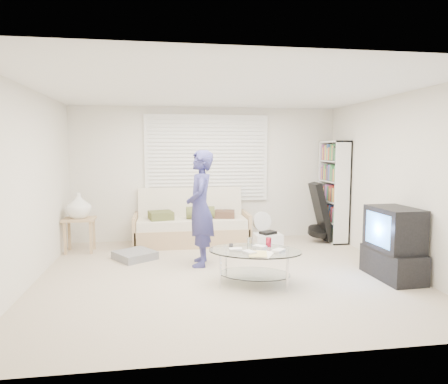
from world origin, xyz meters
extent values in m
plane|color=tan|center=(0.00, 0.00, 0.00)|extent=(5.00, 5.00, 0.00)
cube|color=silver|center=(0.00, 2.25, 1.25)|extent=(5.00, 0.02, 2.50)
cube|color=silver|center=(0.00, -2.25, 1.25)|extent=(5.00, 0.02, 2.50)
cube|color=silver|center=(-2.50, 0.00, 1.25)|extent=(0.02, 4.50, 2.50)
cube|color=silver|center=(2.50, 0.00, 1.25)|extent=(0.02, 4.50, 2.50)
cube|color=white|center=(0.00, 0.00, 2.50)|extent=(5.00, 4.50, 0.02)
cube|color=white|center=(0.00, 2.22, 1.55)|extent=(2.32, 0.06, 1.62)
cube|color=black|center=(0.00, 2.21, 1.55)|extent=(2.20, 0.01, 1.50)
cube|color=silver|center=(0.00, 2.18, 1.55)|extent=(2.16, 0.04, 1.50)
cube|color=silver|center=(0.00, 2.20, 1.55)|extent=(2.32, 0.08, 1.62)
cube|color=tan|center=(-0.32, 1.83, 0.16)|extent=(2.00, 0.80, 0.32)
cube|color=beige|center=(-0.32, 1.81, 0.40)|extent=(1.92, 0.74, 0.16)
cube|color=beige|center=(-0.32, 2.15, 0.70)|extent=(1.92, 0.22, 0.61)
cube|color=tan|center=(-1.33, 1.83, 0.28)|extent=(0.06, 0.80, 0.56)
cube|color=tan|center=(0.68, 1.83, 0.28)|extent=(0.06, 0.80, 0.56)
cube|color=#3E4B25|center=(-0.87, 1.78, 0.55)|extent=(0.47, 0.47, 0.14)
cylinder|color=#3E4B25|center=(-0.17, 1.75, 0.59)|extent=(0.50, 0.22, 0.22)
cube|color=#412F20|center=(0.28, 1.81, 0.54)|extent=(0.42, 0.42, 0.12)
cube|color=slate|center=(-1.28, 0.97, 0.06)|extent=(0.75, 0.75, 0.12)
cube|color=tan|center=(-2.22, 1.56, 0.56)|extent=(0.51, 0.41, 0.04)
cube|color=tan|center=(-2.42, 1.41, 0.27)|extent=(0.04, 0.04, 0.55)
cube|color=tan|center=(-2.02, 1.41, 0.27)|extent=(0.04, 0.04, 0.55)
cube|color=tan|center=(-2.42, 1.71, 0.27)|extent=(0.04, 0.04, 0.55)
cube|color=tan|center=(-2.02, 1.71, 0.27)|extent=(0.04, 0.04, 0.55)
imported|color=white|center=(-2.22, 1.56, 0.79)|extent=(0.41, 0.41, 0.43)
cube|color=white|center=(2.33, 1.74, 0.94)|extent=(0.30, 0.79, 1.87)
cube|color=black|center=(2.05, 1.62, 0.57)|extent=(0.40, 0.40, 1.09)
cylinder|color=black|center=(2.01, 1.62, 0.21)|extent=(0.40, 0.41, 0.20)
cylinder|color=white|center=(0.95, 1.70, 0.01)|extent=(0.24, 0.24, 0.03)
cylinder|color=white|center=(0.95, 1.70, 0.17)|extent=(0.03, 0.03, 0.30)
cylinder|color=white|center=(0.95, 1.70, 0.41)|extent=(0.37, 0.20, 0.36)
cylinder|color=white|center=(0.95, 1.70, 0.41)|extent=(0.10, 0.08, 0.09)
cube|color=white|center=(0.94, 1.22, 0.14)|extent=(0.47, 0.34, 0.28)
cube|color=black|center=(0.94, 1.22, 0.30)|extent=(0.31, 0.28, 0.05)
cube|color=black|center=(2.20, -0.49, 0.20)|extent=(0.51, 0.90, 0.39)
cube|color=black|center=(2.20, -0.49, 0.67)|extent=(0.52, 0.75, 0.57)
cube|color=#54A0F5|center=(1.97, -0.50, 0.67)|extent=(0.04, 0.56, 0.43)
ellipsoid|color=silver|center=(0.32, -0.44, 0.43)|extent=(1.36, 1.08, 0.02)
ellipsoid|color=silver|center=(0.32, -0.44, 0.13)|extent=(1.04, 0.83, 0.01)
cylinder|color=silver|center=(-0.14, -0.54, 0.21)|extent=(0.03, 0.03, 0.41)
cylinder|color=silver|center=(0.64, -0.79, 0.21)|extent=(0.03, 0.03, 0.41)
cylinder|color=silver|center=(0.00, -0.09, 0.21)|extent=(0.03, 0.03, 0.41)
cylinder|color=silver|center=(0.79, -0.34, 0.21)|extent=(0.03, 0.03, 0.41)
cube|color=white|center=(0.07, -0.45, 0.46)|extent=(0.17, 0.12, 0.04)
cube|color=white|center=(0.41, -0.35, 0.46)|extent=(0.19, 0.19, 0.04)
cube|color=white|center=(0.59, -0.58, 0.46)|extent=(0.19, 0.19, 0.04)
cube|color=white|center=(0.21, -0.61, 0.46)|extent=(0.17, 0.19, 0.04)
cylinder|color=silver|center=(0.30, -0.23, 0.50)|extent=(0.07, 0.07, 0.11)
cylinder|color=red|center=(0.54, -0.28, 0.50)|extent=(0.07, 0.07, 0.12)
cube|color=black|center=(0.05, -0.22, 0.45)|extent=(0.08, 0.19, 0.02)
cube|color=white|center=(0.37, -0.66, 0.45)|extent=(0.37, 0.40, 0.01)
cube|color=#DFCA70|center=(0.31, -0.66, 0.45)|extent=(0.27, 0.33, 0.01)
imported|color=navy|center=(-0.29, 0.51, 0.85)|extent=(0.47, 0.66, 1.71)
camera|label=1|loc=(-0.81, -5.29, 1.72)|focal=32.00mm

